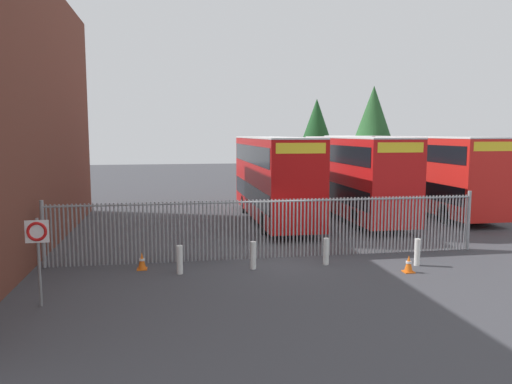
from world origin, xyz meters
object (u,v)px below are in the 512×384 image
(double_decker_bus_near_gate, at_px, (354,174))
(bollard_far_right, at_px, (417,252))
(traffic_cone_mid_forecourt, at_px, (409,264))
(speed_limit_sign_post, at_px, (38,242))
(double_decker_bus_behind_fence_right, at_px, (433,171))
(traffic_cone_by_gate, at_px, (142,261))
(double_decker_bus_far_back, at_px, (359,160))
(bollard_near_left, at_px, (180,260))
(bollard_near_right, at_px, (326,251))
(bollard_center_front, at_px, (253,255))
(double_decker_bus_behind_fence_left, at_px, (274,175))

(double_decker_bus_near_gate, xyz_separation_m, bollard_far_right, (-1.40, -9.78, -1.95))
(double_decker_bus_near_gate, bearing_deg, bollard_far_right, -98.15)
(traffic_cone_mid_forecourt, bearing_deg, speed_limit_sign_post, -172.91)
(double_decker_bus_behind_fence_right, height_order, traffic_cone_by_gate, double_decker_bus_behind_fence_right)
(double_decker_bus_near_gate, distance_m, double_decker_bus_far_back, 13.83)
(double_decker_bus_behind_fence_right, xyz_separation_m, bollard_near_left, (-14.75, -10.30, -1.95))
(double_decker_bus_near_gate, height_order, bollard_near_right, double_decker_bus_near_gate)
(bollard_center_front, bearing_deg, bollard_far_right, -5.48)
(double_decker_bus_behind_fence_right, distance_m, double_decker_bus_far_back, 11.88)
(double_decker_bus_near_gate, bearing_deg, bollard_center_front, -127.69)
(double_decker_bus_behind_fence_left, bearing_deg, bollard_center_front, -106.19)
(traffic_cone_by_gate, xyz_separation_m, speed_limit_sign_post, (-2.47, -3.28, 1.49))
(bollard_near_left, distance_m, bollard_near_right, 5.12)
(double_decker_bus_far_back, relative_size, bollard_near_right, 11.38)
(double_decker_bus_near_gate, xyz_separation_m, double_decker_bus_behind_fence_right, (5.13, 0.89, 0.00))
(double_decker_bus_far_back, height_order, traffic_cone_by_gate, double_decker_bus_far_back)
(double_decker_bus_near_gate, distance_m, bollard_center_front, 11.83)
(double_decker_bus_near_gate, relative_size, speed_limit_sign_post, 4.50)
(traffic_cone_by_gate, height_order, traffic_cone_mid_forecourt, same)
(bollard_far_right, bearing_deg, double_decker_bus_behind_fence_left, 108.28)
(speed_limit_sign_post, bearing_deg, double_decker_bus_behind_fence_left, 52.91)
(bollard_near_right, relative_size, traffic_cone_by_gate, 1.61)
(double_decker_bus_behind_fence_left, relative_size, double_decker_bus_behind_fence_right, 1.00)
(double_decker_bus_behind_fence_left, distance_m, bollard_center_front, 9.52)
(bollard_near_right, distance_m, traffic_cone_by_gate, 6.39)
(double_decker_bus_near_gate, distance_m, traffic_cone_mid_forecourt, 10.96)
(bollard_center_front, height_order, bollard_far_right, same)
(double_decker_bus_behind_fence_right, xyz_separation_m, speed_limit_sign_post, (-18.48, -12.83, -0.65))
(double_decker_bus_near_gate, height_order, traffic_cone_mid_forecourt, double_decker_bus_near_gate)
(bollard_near_left, relative_size, traffic_cone_by_gate, 1.61)
(double_decker_bus_near_gate, xyz_separation_m, traffic_cone_mid_forecourt, (-2.10, -10.54, -2.13))
(double_decker_bus_behind_fence_right, bearing_deg, traffic_cone_mid_forecourt, -122.32)
(bollard_near_right, distance_m, bollard_far_right, 3.18)
(double_decker_bus_behind_fence_left, relative_size, double_decker_bus_far_back, 1.00)
(double_decker_bus_near_gate, distance_m, double_decker_bus_behind_fence_right, 5.21)
(bollard_center_front, height_order, bollard_near_right, same)
(double_decker_bus_behind_fence_left, xyz_separation_m, bollard_near_left, (-5.08, -9.12, -1.95))
(bollard_center_front, relative_size, traffic_cone_mid_forecourt, 1.61)
(double_decker_bus_behind_fence_left, height_order, bollard_far_right, double_decker_bus_behind_fence_left)
(bollard_center_front, relative_size, bollard_near_right, 1.00)
(bollard_near_right, height_order, bollard_far_right, same)
(double_decker_bus_far_back, height_order, bollard_near_right, double_decker_bus_far_back)
(double_decker_bus_behind_fence_left, relative_size, bollard_near_left, 11.38)
(bollard_center_front, height_order, traffic_cone_mid_forecourt, bollard_center_front)
(double_decker_bus_near_gate, xyz_separation_m, double_decker_bus_behind_fence_left, (-4.54, -0.29, 0.00))
(double_decker_bus_behind_fence_right, distance_m, bollard_near_right, 14.03)
(double_decker_bus_behind_fence_left, xyz_separation_m, bollard_center_front, (-2.60, -8.95, -1.95))
(bollard_near_left, bearing_deg, double_decker_bus_behind_fence_right, 34.93)
(double_decker_bus_behind_fence_right, xyz_separation_m, bollard_far_right, (-6.53, -10.67, -1.95))
(bollard_center_front, bearing_deg, traffic_cone_mid_forecourt, -14.55)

